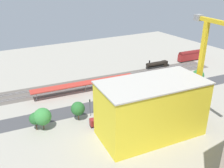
% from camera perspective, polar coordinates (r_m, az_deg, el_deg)
% --- Properties ---
extents(ground_plane, '(207.18, 207.18, 0.00)m').
position_cam_1_polar(ground_plane, '(106.95, 2.14, -3.12)').
color(ground_plane, '#9E998C').
rests_on(ground_plane, ground).
extents(rail_bed, '(130.14, 23.62, 0.01)m').
position_cam_1_polar(rail_bed, '(123.21, -2.78, 0.58)').
color(rail_bed, '#5B544C').
rests_on(rail_bed, ground).
extents(street_asphalt, '(129.79, 19.23, 0.01)m').
position_cam_1_polar(street_asphalt, '(104.93, 2.90, -3.68)').
color(street_asphalt, '#424244').
rests_on(street_asphalt, ground).
extents(track_rails, '(129.09, 17.22, 0.12)m').
position_cam_1_polar(track_rails, '(123.14, -2.78, 0.66)').
color(track_rails, '#9E9EA8').
rests_on(track_rails, ground).
extents(platform_canopy_near, '(47.99, 8.30, 4.39)m').
position_cam_1_polar(platform_canopy_near, '(111.36, -6.18, 0.22)').
color(platform_canopy_near, '#B73328').
rests_on(platform_canopy_near, ground).
extents(locomotive, '(14.67, 3.58, 4.84)m').
position_cam_1_polar(locomotive, '(144.60, 10.48, 4.43)').
color(locomotive, black).
rests_on(locomotive, ground).
extents(passenger_coach, '(18.17, 4.56, 6.34)m').
position_cam_1_polar(passenger_coach, '(161.19, 17.69, 6.29)').
color(passenger_coach, black).
rests_on(passenger_coach, ground).
extents(parked_car_0, '(4.64, 2.16, 1.70)m').
position_cam_1_polar(parked_car_0, '(121.52, 12.26, 0.10)').
color(parked_car_0, black).
rests_on(parked_car_0, ground).
extents(parked_car_1, '(4.50, 2.36, 1.63)m').
position_cam_1_polar(parked_car_1, '(117.35, 9.55, -0.56)').
color(parked_car_1, black).
rests_on(parked_car_1, ground).
extents(parked_car_2, '(4.32, 2.00, 1.78)m').
position_cam_1_polar(parked_car_2, '(112.87, 6.51, -1.33)').
color(parked_car_2, black).
rests_on(parked_car_2, ground).
extents(parked_car_3, '(4.47, 2.06, 1.85)m').
position_cam_1_polar(parked_car_3, '(108.47, 3.49, -2.27)').
color(parked_car_3, black).
rests_on(parked_car_3, ground).
extents(parked_car_4, '(4.60, 2.05, 1.73)m').
position_cam_1_polar(parked_car_4, '(105.76, -0.00, -2.95)').
color(parked_car_4, black).
rests_on(parked_car_4, ground).
extents(construction_building, '(34.11, 19.03, 18.07)m').
position_cam_1_polar(construction_building, '(80.25, 8.95, -5.73)').
color(construction_building, yellow).
rests_on(construction_building, ground).
extents(construction_roof_slab, '(34.75, 19.68, 0.40)m').
position_cam_1_polar(construction_roof_slab, '(76.23, 9.38, 0.35)').
color(construction_roof_slab, '#B7B2A8').
rests_on(construction_roof_slab, construction_building).
extents(tower_crane, '(5.38, 23.11, 36.44)m').
position_cam_1_polar(tower_crane, '(87.30, 20.28, 4.11)').
color(tower_crane, gray).
rests_on(tower_crane, ground).
extents(box_truck_0, '(8.27, 3.00, 3.40)m').
position_cam_1_polar(box_truck_0, '(100.69, 9.75, -4.19)').
color(box_truck_0, black).
rests_on(box_truck_0, ground).
extents(box_truck_1, '(8.77, 3.42, 3.69)m').
position_cam_1_polar(box_truck_1, '(87.56, -2.20, -8.26)').
color(box_truck_1, black).
rests_on(box_truck_1, ground).
extents(street_tree_0, '(5.54, 5.54, 8.52)m').
position_cam_1_polar(street_tree_0, '(121.56, 19.11, 1.85)').
color(street_tree_0, brown).
rests_on(street_tree_0, ground).
extents(street_tree_1, '(4.13, 4.13, 6.48)m').
position_cam_1_polar(street_tree_1, '(87.16, -17.16, -7.57)').
color(street_tree_1, brown).
rests_on(street_tree_1, ground).
extents(street_tree_2, '(4.98, 4.98, 7.09)m').
position_cam_1_polar(street_tree_2, '(89.61, -7.82, -5.61)').
color(street_tree_2, brown).
rests_on(street_tree_2, ground).
extents(street_tree_3, '(4.49, 4.49, 7.56)m').
position_cam_1_polar(street_tree_3, '(121.68, 18.78, 1.68)').
color(street_tree_3, brown).
rests_on(street_tree_3, ground).
extents(street_tree_4, '(5.93, 5.93, 7.88)m').
position_cam_1_polar(street_tree_4, '(86.53, -15.66, -7.22)').
color(street_tree_4, brown).
rests_on(street_tree_4, ground).
extents(traffic_light, '(0.50, 0.36, 6.82)m').
position_cam_1_polar(traffic_light, '(91.52, -5.08, -4.87)').
color(traffic_light, '#333333').
rests_on(traffic_light, ground).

